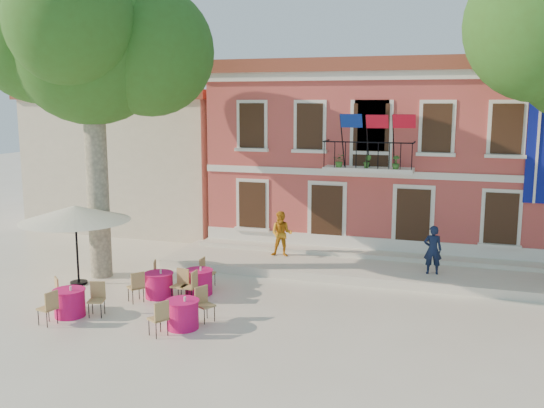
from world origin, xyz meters
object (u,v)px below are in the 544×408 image
Objects in this scene: cafe_table_0 at (159,284)px; cafe_table_3 at (199,281)px; plane_tree_west at (91,45)px; pedestrian_orange at (282,234)px; cafe_table_2 at (70,301)px; pedestrian_navy at (433,250)px; cafe_table_1 at (183,313)px; patio_umbrella at (75,214)px.

cafe_table_0 is 0.96× the size of cafe_table_3.
plane_tree_west reaches higher than pedestrian_orange.
cafe_table_2 is at bearing -125.05° from cafe_table_0.
cafe_table_1 is (-6.02, -6.25, -0.69)m from pedestrian_navy.
pedestrian_navy reaches higher than cafe_table_0.
pedestrian_navy is at bearing 18.60° from patio_umbrella.
pedestrian_orange is (-5.40, 0.68, 0.02)m from pedestrian_navy.
cafe_table_1 is (4.82, -3.57, -7.30)m from plane_tree_west.
plane_tree_west is 5.74× the size of cafe_table_2.
patio_umbrella is at bearing -100.56° from plane_tree_west.
cafe_table_1 and cafe_table_2 have the same top height.
cafe_table_1 is (5.02, -2.53, -1.93)m from patio_umbrella.
pedestrian_navy is (11.04, 3.71, -1.24)m from patio_umbrella.
pedestrian_navy is at bearing 34.11° from cafe_table_2.
pedestrian_navy is at bearing -13.81° from pedestrian_orange.
cafe_table_3 is at bearing 48.30° from cafe_table_2.
plane_tree_west is 9.18m from pedestrian_orange.
patio_umbrella reaches higher than cafe_table_3.
patio_umbrella is 1.87× the size of cafe_table_1.
pedestrian_navy is at bearing 46.06° from cafe_table_1.
pedestrian_navy is 5.44m from pedestrian_orange.
cafe_table_3 is at bearing -11.18° from plane_tree_west.
plane_tree_west is 5.47m from patio_umbrella.
cafe_table_2 is (-9.43, -6.38, -0.68)m from pedestrian_navy.
plane_tree_west is at bearing 110.92° from cafe_table_2.
cafe_table_2 is (-4.03, -7.06, -0.71)m from pedestrian_orange.
cafe_table_1 is at bearing 2.31° from cafe_table_2.
cafe_table_3 is (4.21, 0.24, -1.93)m from patio_umbrella.
cafe_table_1 is 2.89m from cafe_table_3.
cafe_table_3 is (4.01, -0.79, -7.30)m from plane_tree_west.
plane_tree_west is 5.44× the size of cafe_table_3.
patio_umbrella is 2.11× the size of pedestrian_orange.
pedestrian_orange is (5.64, 4.39, -1.21)m from patio_umbrella.
patio_umbrella is 1.89× the size of cafe_table_0.
cafe_table_1 and cafe_table_3 have the same top height.
plane_tree_west is 12.98m from pedestrian_navy.
plane_tree_west is 8.01m from cafe_table_0.
pedestrian_orange is 4.45m from cafe_table_3.
patio_umbrella is at bearing 121.09° from cafe_table_2.
pedestrian_navy is at bearing 26.94° from cafe_table_3.
cafe_table_1 is at bearing -36.51° from plane_tree_west.
cafe_table_2 and cafe_table_3 have the same top height.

